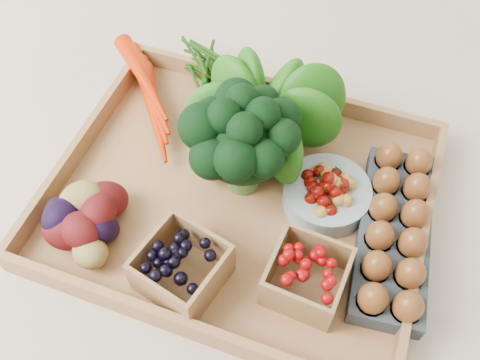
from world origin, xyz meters
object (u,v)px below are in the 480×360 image
(broccoli, at_px, (243,157))
(egg_carton, at_px, (393,235))
(cherry_bowl, at_px, (326,195))
(tray, at_px, (240,199))

(broccoli, height_order, egg_carton, broccoli)
(cherry_bowl, bearing_deg, egg_carton, -16.97)
(cherry_bowl, xyz_separation_m, egg_carton, (0.11, -0.03, -0.00))
(egg_carton, bearing_deg, cherry_bowl, 157.03)
(tray, distance_m, broccoli, 0.08)
(cherry_bowl, distance_m, egg_carton, 0.11)
(broccoli, bearing_deg, egg_carton, -5.24)
(tray, distance_m, cherry_bowl, 0.13)
(cherry_bowl, bearing_deg, tray, -163.28)
(tray, height_order, egg_carton, egg_carton)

